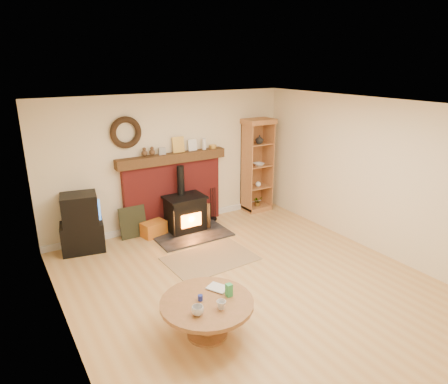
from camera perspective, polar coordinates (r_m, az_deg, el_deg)
ground at (r=6.07m, az=3.88°, el=-13.11°), size 5.50×5.50×0.00m
room_shell at (r=5.45m, az=3.53°, el=2.89°), size 5.02×5.52×2.61m
chimney_breast at (r=7.87m, az=-7.29°, el=0.69°), size 2.20×0.22×1.78m
wood_stove at (r=7.71m, az=-5.46°, el=-3.24°), size 1.40×1.00×1.27m
area_rug at (r=6.77m, az=-1.97°, el=-9.49°), size 1.48×1.05×0.01m
tv_unit at (r=7.28m, az=-19.70°, el=-4.34°), size 0.78×0.61×1.03m
curio_cabinet at (r=8.66m, az=4.68°, el=3.80°), size 0.64×0.46×2.01m
firelog_box at (r=7.67m, az=-9.99°, el=-5.20°), size 0.50×0.37×0.28m
leaning_painting at (r=7.64m, az=-12.88°, el=-4.22°), size 0.50×0.13×0.59m
fire_tools at (r=8.30m, az=-1.57°, el=-3.13°), size 0.16×0.16×0.70m
coffee_table at (r=4.91m, az=-2.41°, el=-16.20°), size 1.11×1.11×0.63m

